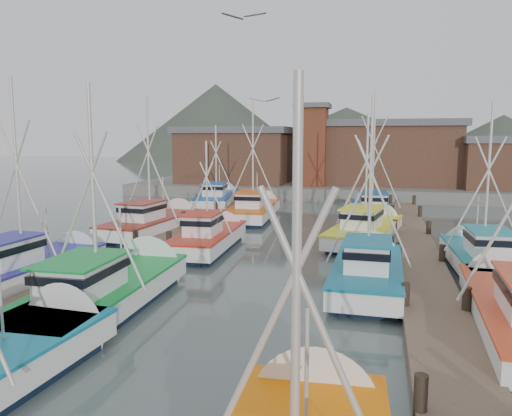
% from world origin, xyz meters
% --- Properties ---
extents(ground, '(260.00, 260.00, 0.00)m').
position_xyz_m(ground, '(0.00, 0.00, 0.00)').
color(ground, '#485755').
rests_on(ground, ground).
extents(dock_left, '(2.30, 46.00, 1.50)m').
position_xyz_m(dock_left, '(-7.00, 4.04, 0.21)').
color(dock_left, brown).
rests_on(dock_left, ground).
extents(dock_right, '(2.30, 46.00, 1.50)m').
position_xyz_m(dock_right, '(7.00, 4.04, 0.21)').
color(dock_right, brown).
rests_on(dock_right, ground).
extents(quay, '(44.00, 16.00, 1.20)m').
position_xyz_m(quay, '(0.00, 37.00, 0.60)').
color(quay, slate).
rests_on(quay, ground).
extents(shed_left, '(12.72, 8.48, 6.20)m').
position_xyz_m(shed_left, '(-11.00, 35.00, 4.34)').
color(shed_left, brown).
rests_on(shed_left, quay).
extents(shed_center, '(14.84, 9.54, 6.90)m').
position_xyz_m(shed_center, '(6.00, 37.00, 4.69)').
color(shed_center, brown).
rests_on(shed_center, quay).
extents(shed_right, '(8.48, 6.36, 5.20)m').
position_xyz_m(shed_right, '(17.00, 34.00, 3.84)').
color(shed_right, brown).
rests_on(shed_right, quay).
extents(lookout_tower, '(3.60, 3.60, 8.50)m').
position_xyz_m(lookout_tower, '(-2.00, 33.00, 5.55)').
color(lookout_tower, brown).
rests_on(lookout_tower, quay).
extents(distant_hills, '(175.00, 140.00, 42.00)m').
position_xyz_m(distant_hills, '(-12.76, 122.59, 0.00)').
color(distant_hills, '#424B3E').
rests_on(distant_hills, ground).
extents(boat_4, '(3.68, 10.02, 8.93)m').
position_xyz_m(boat_4, '(-4.56, -3.70, 0.68)').
color(boat_4, '#0E1B31').
rests_on(boat_4, ground).
extents(boat_5, '(3.47, 8.77, 8.61)m').
position_xyz_m(boat_5, '(4.64, 1.48, 0.68)').
color(boat_5, '#0E1B31').
rests_on(boat_5, ground).
extents(boat_6, '(3.77, 8.55, 9.32)m').
position_xyz_m(boat_6, '(-9.36, -1.57, 0.69)').
color(boat_6, '#0E1B31').
rests_on(boat_6, ground).
extents(boat_8, '(2.94, 8.41, 6.72)m').
position_xyz_m(boat_8, '(-4.14, 6.53, 0.67)').
color(boat_8, '#0E1B31').
rests_on(boat_8, ground).
extents(boat_9, '(4.63, 10.11, 8.46)m').
position_xyz_m(boat_9, '(4.37, 11.01, 0.68)').
color(boat_9, '#0E1B31').
rests_on(boat_9, ground).
extents(boat_10, '(3.95, 9.62, 9.58)m').
position_xyz_m(boat_10, '(-9.24, 10.28, 0.69)').
color(boat_10, '#0E1B31').
rests_on(boat_10, ground).
extents(boat_11, '(3.43, 8.42, 8.48)m').
position_xyz_m(boat_11, '(9.65, 5.01, 0.68)').
color(boat_11, '#0E1B31').
rests_on(boat_11, ground).
extents(boat_12, '(3.96, 9.66, 9.86)m').
position_xyz_m(boat_12, '(-4.40, 17.74, 0.68)').
color(boat_12, '#0E1B31').
rests_on(boat_12, ground).
extents(boat_13, '(4.20, 9.52, 10.62)m').
position_xyz_m(boat_13, '(4.44, 19.34, 0.69)').
color(boat_13, '#0E1B31').
rests_on(boat_13, ground).
extents(boat_14, '(4.36, 9.89, 8.21)m').
position_xyz_m(boat_14, '(-9.55, 24.14, 0.68)').
color(boat_14, '#0E1B31').
rests_on(boat_14, ground).
extents(gull_near, '(1.51, 0.66, 0.24)m').
position_xyz_m(gull_near, '(0.38, -2.76, 10.26)').
color(gull_near, gray).
rests_on(gull_near, ground).
extents(gull_far, '(1.55, 0.65, 0.24)m').
position_xyz_m(gull_far, '(-0.45, 3.92, 7.98)').
color(gull_far, gray).
rests_on(gull_far, ground).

